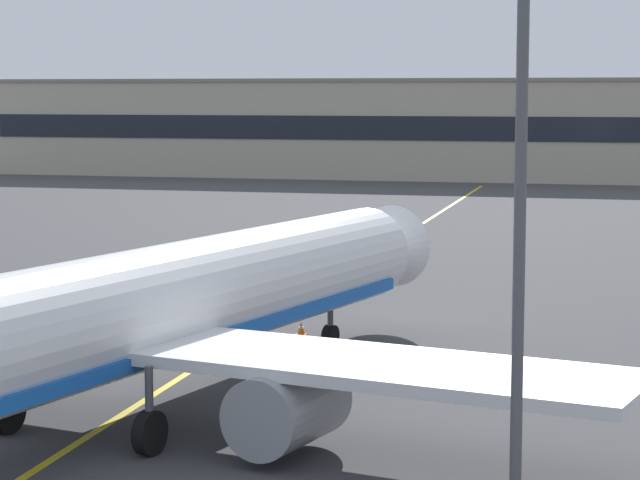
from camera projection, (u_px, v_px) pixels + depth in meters
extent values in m
cube|color=yellow|center=(254.00, 331.00, 56.39)|extent=(5.69, 179.93, 0.01)
cylinder|color=white|center=(115.00, 316.00, 39.63)|extent=(11.40, 35.98, 3.80)
cone|color=white|center=(380.00, 249.00, 56.67)|extent=(4.08, 3.31, 3.61)
cube|color=blue|center=(116.00, 350.00, 39.75)|extent=(10.71, 33.15, 0.44)
cube|color=black|center=(361.00, 238.00, 54.91)|extent=(3.02, 1.68, 0.60)
cube|color=white|center=(127.00, 340.00, 40.26)|extent=(32.29, 11.52, 0.36)
cylinder|color=gray|center=(288.00, 408.00, 36.68)|extent=(3.02, 4.01, 2.30)
cylinder|color=black|center=(318.00, 394.00, 38.32)|extent=(1.95, 0.59, 1.95)
cylinder|color=#4C4C51|center=(330.00, 311.00, 52.66)|extent=(0.24, 0.24, 1.60)
cylinder|color=black|center=(330.00, 336.00, 52.77)|extent=(0.58, 0.96, 0.90)
cylinder|color=#4C4C51|center=(6.00, 376.00, 39.24)|extent=(0.24, 0.24, 1.60)
cylinder|color=black|center=(7.00, 412.00, 39.37)|extent=(0.67, 1.36, 1.30)
cylinder|color=#4C4C51|center=(149.00, 394.00, 36.87)|extent=(0.24, 0.24, 1.60)
cylinder|color=black|center=(150.00, 433.00, 37.00)|extent=(0.67, 1.36, 1.30)
cylinder|color=#515156|center=(520.00, 236.00, 29.55)|extent=(0.28, 0.28, 14.07)
cone|color=orange|center=(301.00, 328.00, 55.47)|extent=(0.36, 0.36, 0.55)
cylinder|color=white|center=(301.00, 328.00, 55.47)|extent=(0.23, 0.23, 0.07)
cube|color=orange|center=(301.00, 334.00, 55.50)|extent=(0.44, 0.44, 0.03)
cube|color=#B2A893|center=(470.00, 131.00, 154.32)|extent=(121.66, 12.00, 11.50)
cube|color=black|center=(462.00, 129.00, 148.46)|extent=(116.80, 0.12, 2.80)
cube|color=gray|center=(470.00, 80.00, 153.64)|extent=(122.06, 12.40, 0.40)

